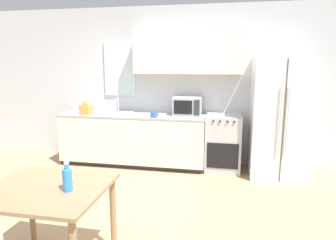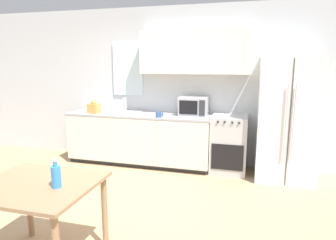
# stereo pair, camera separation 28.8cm
# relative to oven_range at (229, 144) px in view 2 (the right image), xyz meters

# --- Properties ---
(ground_plane) EXTENTS (12.00, 12.00, 0.00)m
(ground_plane) POSITION_rel_oven_range_xyz_m (-1.02, -1.73, -0.46)
(ground_plane) COLOR tan
(wall_back) EXTENTS (12.00, 0.38, 2.70)m
(wall_back) POSITION_rel_oven_range_xyz_m (-0.96, 0.29, 0.99)
(wall_back) COLOR silver
(wall_back) RESTS_ON ground_plane
(kitchen_counter) EXTENTS (2.52, 0.65, 0.89)m
(kitchen_counter) POSITION_rel_oven_range_xyz_m (-1.54, -0.02, -0.01)
(kitchen_counter) COLOR #333333
(kitchen_counter) RESTS_ON ground_plane
(oven_range) EXTENTS (0.57, 0.60, 0.93)m
(oven_range) POSITION_rel_oven_range_xyz_m (0.00, 0.00, 0.00)
(oven_range) COLOR #B7BABC
(oven_range) RESTS_ON ground_plane
(refrigerator) EXTENTS (0.84, 0.78, 1.85)m
(refrigerator) POSITION_rel_oven_range_xyz_m (0.84, -0.08, 0.46)
(refrigerator) COLOR white
(refrigerator) RESTS_ON ground_plane
(kitchen_sink) EXTENTS (0.58, 0.41, 0.25)m
(kitchen_sink) POSITION_rel_oven_range_xyz_m (-1.85, -0.01, 0.44)
(kitchen_sink) COLOR #B7BABC
(kitchen_sink) RESTS_ON kitchen_counter
(microwave) EXTENTS (0.47, 0.35, 0.31)m
(microwave) POSITION_rel_oven_range_xyz_m (-0.61, 0.09, 0.58)
(microwave) COLOR #B7BABC
(microwave) RESTS_ON kitchen_counter
(coffee_mug) EXTENTS (0.12, 0.08, 0.09)m
(coffee_mug) POSITION_rel_oven_range_xyz_m (-1.11, -0.25, 0.47)
(coffee_mug) COLOR #335999
(coffee_mug) RESTS_ON kitchen_counter
(grocery_bag_0) EXTENTS (0.21, 0.18, 0.24)m
(grocery_bag_0) POSITION_rel_oven_range_xyz_m (-2.32, -0.16, 0.53)
(grocery_bag_0) COLOR #DB994C
(grocery_bag_0) RESTS_ON kitchen_counter
(dining_table) EXTENTS (0.97, 0.84, 0.77)m
(dining_table) POSITION_rel_oven_range_xyz_m (-1.39, -2.81, 0.19)
(dining_table) COLOR #997551
(dining_table) RESTS_ON ground_plane
(drink_bottle) EXTENTS (0.08, 0.08, 0.24)m
(drink_bottle) POSITION_rel_oven_range_xyz_m (-1.18, -2.83, 0.40)
(drink_bottle) COLOR #338CD8
(drink_bottle) RESTS_ON dining_table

